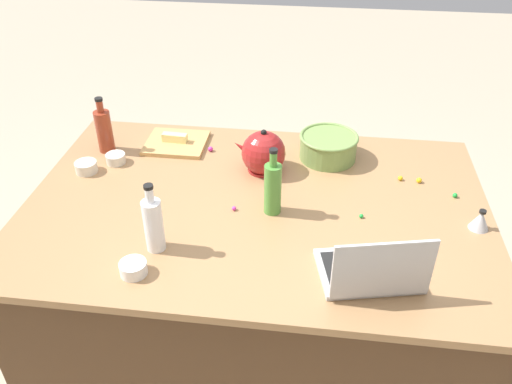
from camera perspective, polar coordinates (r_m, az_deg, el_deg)
name	(u,v)px	position (r m, az deg, el deg)	size (l,w,h in m)	color
ground_plane	(256,357)	(2.63, 0.00, -17.31)	(12.00, 12.00, 0.00)	#B7A88E
island_counter	(256,288)	(2.29, 0.00, -10.33)	(1.74, 1.16, 0.90)	#4C331E
laptop	(372,270)	(1.68, 12.41, -8.19)	(0.35, 0.29, 0.22)	#B7B7BC
mixing_bowl_large	(328,146)	(2.27, 7.78, 4.90)	(0.25, 0.25, 0.11)	#72934C
bottle_soy	(104,130)	(2.37, -16.02, 6.43)	(0.07, 0.07, 0.25)	maroon
bottle_olive	(273,187)	(1.90, 1.81, 0.50)	(0.06, 0.06, 0.26)	#4C8C38
bottle_vinegar	(153,224)	(1.76, -10.98, -3.37)	(0.06, 0.06, 0.25)	white
kettle	(262,153)	(2.15, 0.69, 4.19)	(0.21, 0.18, 0.20)	maroon
cutting_board	(176,143)	(2.40, -8.57, 5.23)	(0.26, 0.24, 0.02)	tan
butter_stick_left	(175,138)	(2.38, -8.74, 5.81)	(0.11, 0.04, 0.04)	#F4E58C
ramekin_small	(133,268)	(1.73, -13.06, -7.98)	(0.09, 0.09, 0.04)	white
ramekin_medium	(116,159)	(2.31, -14.85, 3.50)	(0.08, 0.08, 0.04)	beige
ramekin_wide	(86,167)	(2.28, -17.80, 2.58)	(0.09, 0.09, 0.04)	beige
kitchen_timer	(480,220)	(2.01, 22.99, -2.79)	(0.07, 0.07, 0.08)	#B2B2B7
candy_0	(361,216)	(1.96, 11.26, -2.54)	(0.02, 0.02, 0.02)	green
candy_1	(234,208)	(1.96, -2.37, -1.77)	(0.02, 0.02, 0.02)	#CC3399
candy_2	(419,180)	(2.20, 17.13, 1.21)	(0.02, 0.02, 0.02)	yellow
candy_3	(210,149)	(2.33, -4.92, 4.63)	(0.02, 0.02, 0.02)	#CC3399
candy_4	(400,178)	(2.20, 15.26, 1.44)	(0.02, 0.02, 0.02)	yellow
candy_5	(455,195)	(2.16, 20.62, -0.34)	(0.02, 0.02, 0.02)	green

